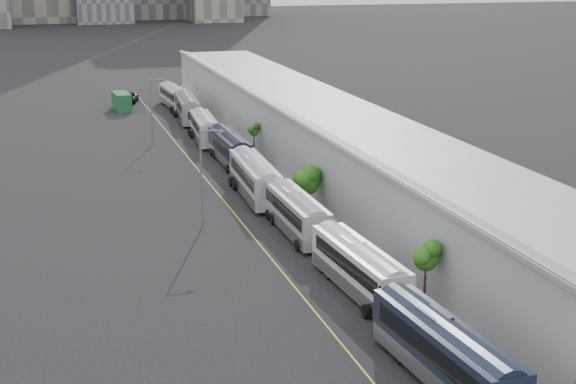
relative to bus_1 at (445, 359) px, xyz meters
name	(u,v)px	position (x,y,z in m)	size (l,w,h in m)	color
sidewalk	(343,207)	(6.82, 35.90, -1.56)	(10.00, 170.00, 0.12)	gray
lane_line	(236,216)	(-3.68, 35.90, -1.61)	(0.12, 160.00, 0.02)	gold
depot	(382,169)	(10.81, 35.90, 1.90)	(12.45, 160.40, 7.20)	gray
bus_1	(445,359)	(0.00, 0.00, 0.00)	(3.52, 13.24, 3.83)	#151D30
bus_2	(359,272)	(0.46, 14.66, -0.08)	(3.18, 12.54, 3.63)	silver
bus_3	(296,217)	(0.11, 29.23, -0.08)	(2.79, 12.48, 3.65)	gray
bus_4	(255,182)	(-0.40, 41.72, 0.04)	(3.27, 13.54, 3.93)	#A3A6AD
bus_5	(230,150)	(0.46, 57.22, -0.08)	(2.79, 12.44, 3.63)	black
bus_6	(204,131)	(0.01, 70.15, -0.12)	(3.26, 12.27, 3.55)	silver
bus_7	(187,110)	(0.47, 85.73, -0.04)	(3.58, 12.97, 3.75)	slate
bus_8	(174,99)	(0.45, 97.80, -0.14)	(2.97, 12.07, 3.50)	silver
tree_1	(426,256)	(3.75, 10.77, 2.16)	(1.73, 1.73, 4.68)	black
tree_2	(307,178)	(3.34, 36.52, 1.35)	(2.52, 2.52, 4.23)	black
tree_3	(254,131)	(4.07, 59.92, 1.46)	(1.10, 1.10, 3.74)	black
street_lamp_near	(203,172)	(-7.18, 33.30, 3.47)	(2.04, 0.22, 8.79)	#59595E
street_lamp_far	(153,107)	(-6.52, 70.32, 3.25)	(2.04, 0.22, 8.37)	#59595E
shipping_container	(122,102)	(-7.79, 97.70, -0.23)	(2.27, 5.74, 2.78)	#164827
suv	(128,98)	(-6.03, 104.75, -0.79)	(2.74, 5.94, 1.65)	black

